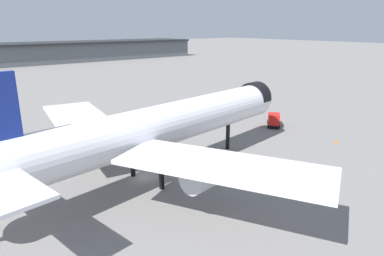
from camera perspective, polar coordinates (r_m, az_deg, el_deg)
The scene contains 5 objects.
ground at distance 51.55m, azimuth -7.74°, elevation -7.95°, with size 900.00×900.00×0.00m, color slate.
airliner_near_gate at distance 48.69m, azimuth -5.71°, elevation 0.09°, with size 58.10×52.29×17.07m.
service_truck_front at distance 77.81m, azimuth 13.27°, elevation 1.41°, with size 5.63×5.39×3.00m.
baggage_cart_trailing at distance 80.99m, azimuth 3.23°, elevation 1.97°, with size 2.80×2.57×1.82m.
traffic_cone_near_nose at distance 70.69m, azimuth 22.63°, elevation -2.00°, with size 0.56×0.56×0.70m, color #F2600C.
Camera 1 is at (-22.72, -41.17, 21.14)m, focal length 32.47 mm.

